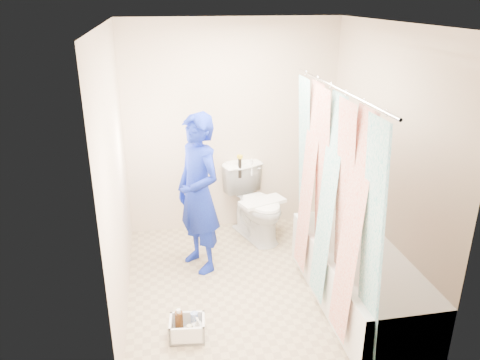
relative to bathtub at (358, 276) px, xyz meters
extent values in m
plane|color=tan|center=(-0.85, 0.43, -0.27)|extent=(2.60, 2.60, 0.00)
cube|color=silver|center=(-0.85, 0.43, 2.13)|extent=(2.40, 2.60, 0.02)
cube|color=#C5AF97|center=(-0.85, 1.73, 0.93)|extent=(2.40, 0.02, 2.40)
cube|color=#C5AF97|center=(-0.85, -0.88, 0.93)|extent=(2.40, 0.02, 2.40)
cube|color=#C5AF97|center=(-2.05, 0.43, 0.93)|extent=(0.02, 2.60, 2.40)
cube|color=#C5AF97|center=(0.35, 0.43, 0.93)|extent=(0.02, 2.60, 2.40)
cube|color=white|center=(0.00, 0.00, -0.02)|extent=(0.70, 1.75, 0.50)
cube|color=white|center=(0.00, 0.00, 0.19)|extent=(0.58, 1.63, 0.06)
cylinder|color=silver|center=(-0.33, 0.00, 1.68)|extent=(0.02, 1.90, 0.02)
cube|color=white|center=(-0.33, 0.00, 0.75)|extent=(0.06, 1.75, 1.80)
imported|color=white|center=(-0.64, 1.38, 0.14)|extent=(0.70, 0.91, 0.82)
cube|color=white|center=(-0.60, 1.25, 0.21)|extent=(0.55, 0.37, 0.04)
cylinder|color=black|center=(-0.79, 1.56, 0.52)|extent=(0.04, 0.04, 0.24)
cylinder|color=gold|center=(-0.79, 1.56, 0.65)|extent=(0.07, 0.07, 0.03)
cylinder|color=white|center=(-0.65, 1.61, 0.50)|extent=(0.03, 0.03, 0.20)
imported|color=#0E3694|center=(-1.33, 0.86, 0.53)|extent=(0.61, 0.70, 1.61)
cube|color=white|center=(-1.55, -0.21, -0.25)|extent=(0.31, 0.26, 0.03)
cube|color=white|center=(-1.68, -0.20, -0.18)|extent=(0.04, 0.23, 0.17)
cube|color=white|center=(-1.42, -0.23, -0.18)|extent=(0.04, 0.23, 0.17)
cube|color=white|center=(-1.56, -0.32, -0.18)|extent=(0.28, 0.05, 0.17)
cube|color=white|center=(-1.54, -0.11, -0.18)|extent=(0.28, 0.05, 0.17)
cylinder|color=#41230D|center=(-1.61, -0.17, -0.14)|extent=(0.07, 0.07, 0.19)
cylinder|color=white|center=(-1.49, -0.17, -0.15)|extent=(0.06, 0.06, 0.17)
cylinder|color=beige|center=(-1.54, -0.26, -0.18)|extent=(0.04, 0.04, 0.12)
cylinder|color=#41230D|center=(-1.62, -0.26, -0.21)|extent=(0.06, 0.06, 0.06)
cylinder|color=gold|center=(-1.62, -0.26, -0.18)|extent=(0.06, 0.06, 0.01)
imported|color=white|center=(-1.47, -0.26, -0.15)|extent=(0.10, 0.10, 0.18)
camera|label=1|loc=(-1.69, -3.32, 2.34)|focal=35.00mm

